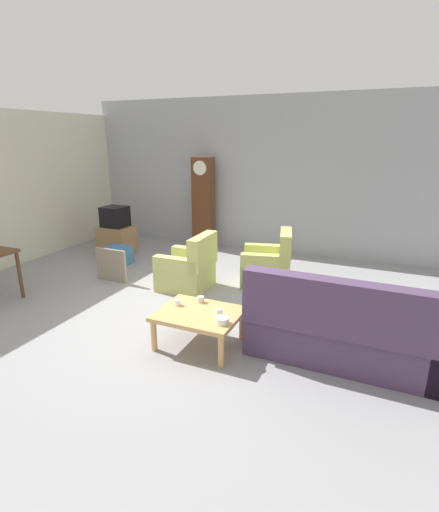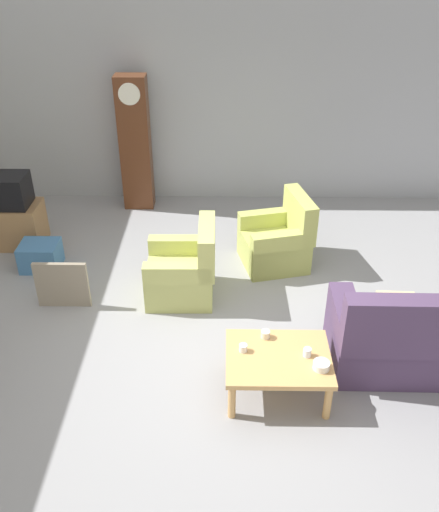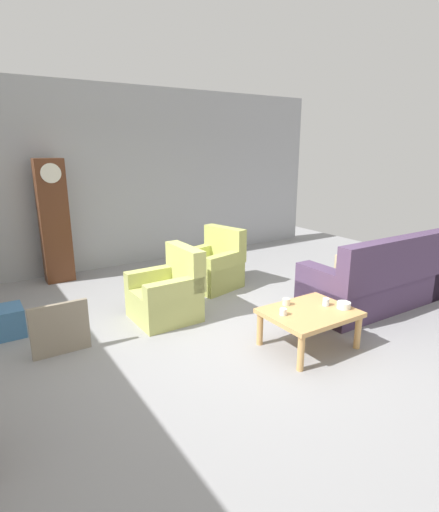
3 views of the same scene
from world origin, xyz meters
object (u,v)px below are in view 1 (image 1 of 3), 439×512
object	(u,v)px
grandfather_clock	(203,203)
tv_stand_cabinet	(117,240)
cup_white_porcelain	(178,302)
framed_picture_leaning	(111,265)
cup_cream_tall	(201,299)
coffee_table_wood	(199,317)
armchair_olive_far	(268,266)
couch_floral	(344,332)
storage_box_blue	(118,255)
cup_blue_rimmed	(219,312)
bowl_white_stacked	(222,320)
armchair_olive_near	(188,270)
tv_crt	(115,217)

from	to	relation	value
grandfather_clock	tv_stand_cabinet	xyz separation A→B (m)	(-1.49, -1.18, -0.71)
grandfather_clock	cup_white_porcelain	xyz separation A→B (m)	(1.50, -3.82, -0.53)
framed_picture_leaning	grandfather_clock	bearing A→B (deg)	78.74
tv_stand_cabinet	cup_cream_tall	world-z (taller)	tv_stand_cabinet
coffee_table_wood	grandfather_clock	bearing A→B (deg)	115.14
armchair_olive_far	cup_cream_tall	world-z (taller)	armchair_olive_far
couch_floral	cup_white_porcelain	world-z (taller)	couch_floral
couch_floral	framed_picture_leaning	bearing A→B (deg)	166.16
cup_white_porcelain	cup_cream_tall	size ratio (longest dim) A/B	0.87
armchair_olive_far	storage_box_blue	xyz separation A→B (m)	(-3.00, -0.15, -0.14)
framed_picture_leaning	cup_cream_tall	world-z (taller)	framed_picture_leaning
cup_blue_rimmed	bowl_white_stacked	bearing A→B (deg)	-56.96
tv_stand_cabinet	storage_box_blue	xyz separation A→B (m)	(0.47, -0.59, -0.12)
storage_box_blue	armchair_olive_near	bearing A→B (deg)	-16.87
couch_floral	tv_stand_cabinet	size ratio (longest dim) A/B	3.10
armchair_olive_far	framed_picture_leaning	world-z (taller)	armchair_olive_far
armchair_olive_far	tv_stand_cabinet	distance (m)	3.50
bowl_white_stacked	cup_blue_rimmed	bearing A→B (deg)	123.04
tv_stand_cabinet	bowl_white_stacked	xyz separation A→B (m)	(3.67, -2.86, 0.17)
couch_floral	cup_white_porcelain	xyz separation A→B (m)	(-1.93, -0.27, 0.11)
storage_box_blue	cup_white_porcelain	world-z (taller)	cup_white_porcelain
tv_stand_cabinet	cup_white_porcelain	bearing A→B (deg)	-41.44
armchair_olive_far	tv_crt	distance (m)	3.54
coffee_table_wood	tv_crt	size ratio (longest dim) A/B	2.00
armchair_olive_far	cup_cream_tall	distance (m)	2.03
cup_blue_rimmed	storage_box_blue	bearing A→B (deg)	145.81
coffee_table_wood	tv_stand_cabinet	xyz separation A→B (m)	(-3.31, 2.71, -0.07)
coffee_table_wood	armchair_olive_near	bearing A→B (deg)	122.13
grandfather_clock	storage_box_blue	size ratio (longest dim) A/B	4.14
framed_picture_leaning	armchair_olive_far	bearing A→B (deg)	20.95
couch_floral	armchair_olive_far	size ratio (longest dim) A/B	2.22
armchair_olive_near	bowl_white_stacked	bearing A→B (deg)	-51.83
armchair_olive_near	tv_crt	size ratio (longest dim) A/B	1.92
armchair_olive_far	cup_white_porcelain	world-z (taller)	armchair_olive_far
grandfather_clock	cup_blue_rimmed	xyz separation A→B (m)	(2.08, -3.88, -0.53)
tv_crt	storage_box_blue	size ratio (longest dim) A/B	1.00
armchair_olive_far	tv_stand_cabinet	bearing A→B (deg)	172.78
grandfather_clock	coffee_table_wood	bearing A→B (deg)	-64.86
framed_picture_leaning	storage_box_blue	size ratio (longest dim) A/B	1.25
coffee_table_wood	bowl_white_stacked	distance (m)	0.41
armchair_olive_far	tv_stand_cabinet	size ratio (longest dim) A/B	1.40
armchair_olive_near	cup_cream_tall	distance (m)	1.56
couch_floral	cup_white_porcelain	size ratio (longest dim) A/B	27.48
couch_floral	storage_box_blue	xyz separation A→B (m)	(-4.44, 1.78, -0.18)
couch_floral	armchair_olive_far	bearing A→B (deg)	126.71
coffee_table_wood	cup_blue_rimmed	size ratio (longest dim) A/B	11.43
grandfather_clock	bowl_white_stacked	bearing A→B (deg)	-61.55
tv_stand_cabinet	storage_box_blue	bearing A→B (deg)	-51.47
cup_cream_tall	bowl_white_stacked	xyz separation A→B (m)	(0.47, -0.42, -0.00)
grandfather_clock	cup_white_porcelain	distance (m)	4.14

